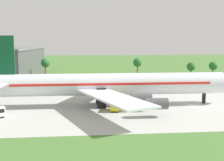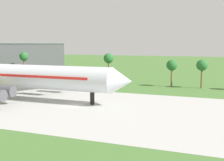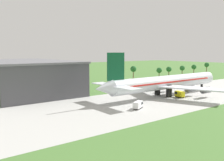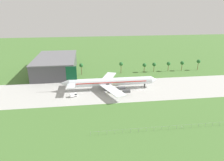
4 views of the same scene
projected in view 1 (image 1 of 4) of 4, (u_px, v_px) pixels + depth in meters
name	position (u px, v px, depth m)	size (l,w,h in m)	color
ground_plane	(194.00, 106.00, 76.73)	(600.00, 600.00, 0.00)	#477233
taxiway_strip	(194.00, 106.00, 76.73)	(320.00, 44.00, 0.02)	#B2B2AD
jet_airliner	(107.00, 84.00, 76.34)	(74.52, 53.19, 19.00)	silver
fuel_truck	(115.00, 105.00, 71.03)	(2.80, 4.59, 2.64)	black
palm_tree_row	(206.00, 65.00, 117.59)	(118.32, 3.60, 10.93)	brown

